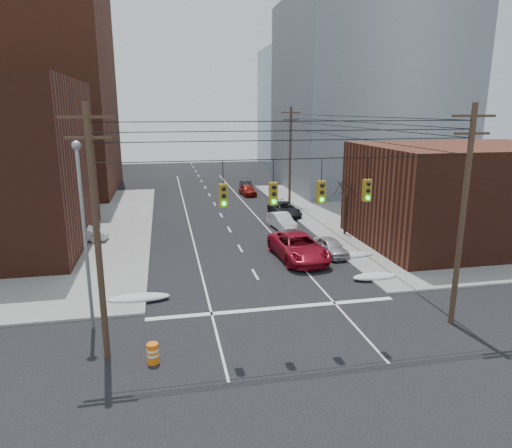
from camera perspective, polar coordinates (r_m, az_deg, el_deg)
name	(u,v)px	position (r m, az deg, el deg)	size (l,w,h in m)	color
ground	(312,373)	(20.16, 6.98, -17.98)	(160.00, 160.00, 0.00)	black
sidewalk_ne	(469,210)	(55.14, 25.13, 1.65)	(40.00, 40.00, 0.15)	gray
building_brick_tall	(8,74)	(66.86, -28.62, 16.15)	(24.00, 20.00, 30.00)	brown
building_brick_far	(48,136)	(92.53, -24.57, 9.93)	(22.00, 18.00, 12.00)	#4C2116
building_office	(367,96)	(66.23, 13.69, 15.27)	(22.00, 20.00, 25.00)	gray
building_glass	(318,108)	(91.11, 7.74, 14.15)	(20.00, 18.00, 22.00)	gray
building_storefront	(464,195)	(40.47, 24.54, 3.31)	(16.00, 12.00, 8.00)	#4C2116
utility_pole_left	(97,231)	(19.96, -19.30, -0.89)	(2.20, 0.28, 11.00)	#473323
utility_pole_right	(463,213)	(24.31, 24.46, 1.21)	(2.20, 0.28, 11.00)	#473323
utility_pole_far	(290,154)	(52.34, 4.30, 8.68)	(2.20, 0.28, 11.00)	#473323
traffic_signals	(297,191)	(20.27, 5.20, 4.08)	(17.00, 0.42, 2.02)	black
street_light	(83,221)	(23.05, -20.77, 0.30)	(0.44, 0.44, 9.32)	gray
bare_tree	(346,209)	(40.11, 11.13, 1.79)	(2.09, 2.20, 4.93)	black
snow_nw	(139,298)	(27.29, -14.42, -8.93)	(3.50, 1.08, 0.42)	silver
snow_ne	(375,277)	(30.62, 14.64, -6.37)	(3.00, 1.08, 0.42)	silver
snow_east_far	(348,255)	(34.48, 11.39, -3.87)	(4.00, 1.08, 0.42)	silver
red_pickup	(298,247)	(33.52, 5.32, -2.88)	(3.08, 6.69, 1.86)	maroon
parked_car_a	(331,247)	(34.81, 9.31, -2.82)	(1.56, 3.89, 1.32)	silver
parked_car_b	(282,221)	(42.11, 3.22, 0.38)	(1.52, 4.35, 1.43)	silver
parked_car_c	(285,209)	(47.11, 3.61, 1.85)	(2.37, 5.14, 1.43)	black
parked_car_d	(283,208)	(47.91, 3.35, 1.96)	(1.79, 4.40, 1.28)	silver
parked_car_e	(248,190)	(58.66, -1.06, 4.27)	(1.61, 4.01, 1.37)	maroon
parked_car_f	(246,185)	(62.58, -1.26, 4.84)	(1.35, 3.86, 1.27)	black
lot_car_a	(80,233)	(40.14, -21.11, -1.03)	(1.51, 4.34, 1.43)	silver
lot_car_b	(70,224)	(43.70, -22.19, -0.01)	(2.24, 4.85, 1.35)	#BABABF
lot_car_c	(37,232)	(41.55, -25.65, -0.92)	(2.14, 5.25, 1.52)	black
lot_car_d	(23,227)	(43.77, -27.08, -0.36)	(1.82, 4.53, 1.54)	#AEAEB3
construction_barrel	(153,353)	(20.92, -12.77, -15.47)	(0.56, 0.56, 0.92)	orange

